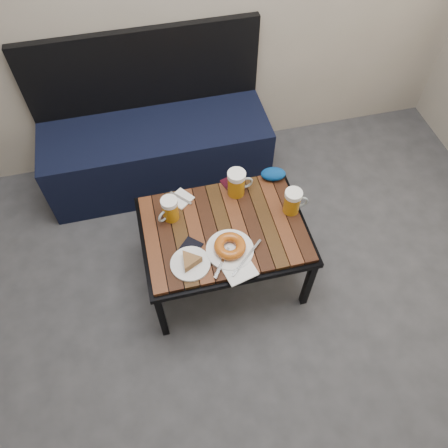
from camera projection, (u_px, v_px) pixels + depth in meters
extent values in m
plane|color=#2D2D30|center=(231.00, 447.00, 2.04)|extent=(4.00, 4.00, 0.00)
cube|color=black|center=(158.00, 154.00, 2.83)|extent=(1.40, 0.50, 0.45)
cube|color=black|center=(143.00, 69.00, 2.57)|extent=(1.40, 0.05, 0.50)
cube|color=black|center=(162.00, 316.00, 2.19)|extent=(0.04, 0.03, 0.42)
cube|color=black|center=(308.00, 284.00, 2.30)|extent=(0.03, 0.03, 0.42)
cube|color=black|center=(147.00, 228.00, 2.51)|extent=(0.04, 0.04, 0.42)
cube|color=black|center=(276.00, 203.00, 2.62)|extent=(0.03, 0.04, 0.42)
cube|color=black|center=(224.00, 231.00, 2.22)|extent=(0.84, 0.62, 0.03)
cube|color=#381C0C|center=(224.00, 228.00, 2.20)|extent=(0.80, 0.58, 0.02)
cylinder|color=#AF6F0E|center=(170.00, 210.00, 2.18)|extent=(0.11, 0.11, 0.11)
cylinder|color=white|center=(169.00, 202.00, 2.13)|extent=(0.08, 0.08, 0.03)
torus|color=#8C999E|center=(164.00, 216.00, 2.16)|extent=(0.06, 0.05, 0.07)
cylinder|color=#AF6F0E|center=(236.00, 185.00, 2.27)|extent=(0.10, 0.10, 0.12)
cylinder|color=white|center=(237.00, 175.00, 2.21)|extent=(0.10, 0.10, 0.03)
torus|color=#8C999E|center=(246.00, 183.00, 2.28)|extent=(0.08, 0.02, 0.08)
cylinder|color=#AF6F0E|center=(292.00, 203.00, 2.21)|extent=(0.09, 0.09, 0.12)
cylinder|color=white|center=(294.00, 194.00, 2.15)|extent=(0.09, 0.09, 0.03)
torus|color=#8C999E|center=(301.00, 202.00, 2.21)|extent=(0.07, 0.02, 0.07)
cylinder|color=white|center=(190.00, 264.00, 2.06)|extent=(0.19, 0.19, 0.01)
cylinder|color=white|center=(230.00, 250.00, 2.10)|extent=(0.23, 0.23, 0.02)
torus|color=#8D390C|center=(230.00, 246.00, 2.08)|extent=(0.15, 0.15, 0.05)
cube|color=#A5A8AD|center=(247.00, 257.00, 2.07)|extent=(0.19, 0.17, 0.00)
cube|color=#A5A8AD|center=(222.00, 263.00, 2.05)|extent=(0.11, 0.15, 0.00)
cube|color=white|center=(181.00, 199.00, 2.29)|extent=(0.15, 0.15, 0.01)
cube|color=#A5A8AD|center=(181.00, 198.00, 2.29)|extent=(0.10, 0.11, 0.00)
cube|color=white|center=(239.00, 270.00, 2.04)|extent=(0.17, 0.15, 0.01)
cube|color=black|center=(189.00, 249.00, 2.11)|extent=(0.15, 0.15, 0.01)
cube|color=black|center=(232.00, 185.00, 2.35)|extent=(0.12, 0.14, 0.01)
ellipsoid|color=#040C7A|center=(273.00, 174.00, 2.36)|extent=(0.15, 0.11, 0.06)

